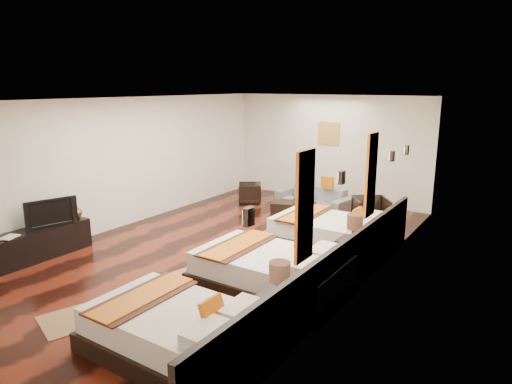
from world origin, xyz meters
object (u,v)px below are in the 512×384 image
Objects in this scene: bed_near at (180,332)px; sofa at (314,198)px; book at (4,237)px; coffee_table at (294,211)px; table_plant at (297,198)px; figurine at (74,211)px; nightstand_a at (279,310)px; bed_mid at (273,271)px; nightstand_b at (353,251)px; armchair_right at (371,212)px; tv at (50,212)px; tv_console at (40,243)px; bed_far at (333,233)px; armchair_left at (250,193)px.

bed_near is 1.12× the size of sofa.
bed_near reaches higher than book.
coffee_table is 3.92× the size of table_plant.
nightstand_a is at bearing -7.37° from figurine.
coffee_table is at bearing 113.95° from bed_mid.
bed_near is at bearing -20.92° from figurine.
sofa is (-2.28, 3.14, -0.06)m from nightstand_b.
book is at bearing -117.61° from table_plant.
table_plant is at bearing 112.89° from bed_mid.
sofa is 2.69× the size of armchair_right.
tv is at bearing -167.08° from bed_mid.
tv is 0.53m from figurine.
bed_near is at bearing -11.57° from tv_console.
nightstand_b is 0.55× the size of tv_console.
table_plant is (2.74, 5.24, -0.04)m from book.
bed_near is 8.60× the size of table_plant.
nightstand_a is at bearing 1.22° from tv_console.
figurine is (0.00, 0.74, 0.43)m from tv_console.
bed_far is 3.73m from armchair_left.
armchair_right is at bearing -10.06° from sofa.
bed_far is 3.38m from nightstand_a.
book is at bearing -90.00° from tv_console.
nightstand_b is at bearing -48.77° from bed_far.
table_plant is (2.69, 4.40, -0.28)m from tv.
bed_mid is 2.36× the size of nightstand_b.
sofa is at bearing 94.30° from table_plant.
bed_near is 2.24× the size of nightstand_a.
tv is at bearing 86.60° from book.
nightstand_b is at bearing 61.47° from bed_mid.
tv is 5.18m from armchair_left.
figurine reaches higher than table_plant.
nightstand_a is (0.75, -1.07, 0.04)m from bed_mid.
bed_near is at bearing -126.77° from armchair_right.
nightstand_b reaches higher than book.
tv is 0.88m from book.
bed_far reaches higher than figurine.
bed_mid is at bearing -60.40° from tv.
armchair_right is at bearing 49.32° from tv_console.
bed_far is 1.97m from coffee_table.
nightstand_b is 3.24× the size of figurine.
bed_mid reaches higher than book.
book is 6.00m from armchair_left.
sofa is at bearing 124.48° from armchair_right.
nightstand_b is at bearing 77.63° from bed_near.
book is at bearing -147.37° from nightstand_b.
bed_far is 5.82m from book.
book is 0.30× the size of coffee_table.
armchair_right is (0.15, 1.66, 0.04)m from bed_far.
bed_near is at bearing -75.15° from table_plant.
coffee_table is (-1.53, 5.49, -0.09)m from bed_near.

